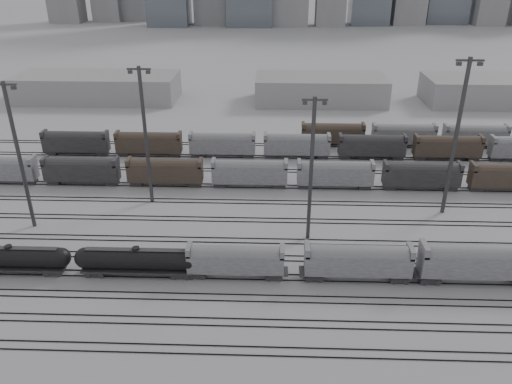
{
  "coord_description": "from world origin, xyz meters",
  "views": [
    {
      "loc": [
        -4.5,
        -59.03,
        43.09
      ],
      "look_at": [
        -7.35,
        21.22,
        4.0
      ],
      "focal_mm": 35.0,
      "sensor_mm": 36.0,
      "label": 1
    }
  ],
  "objects_px": {
    "tank_car_a": "(11,258)",
    "light_mast_a": "(19,154)",
    "hopper_car_b": "(358,260)",
    "light_mast_c": "(311,167)",
    "hopper_car_c": "(480,260)",
    "hopper_car_a": "(236,259)",
    "tank_car_b": "(137,260)"
  },
  "relations": [
    {
      "from": "hopper_car_b",
      "to": "hopper_car_c",
      "type": "height_order",
      "value": "hopper_car_c"
    },
    {
      "from": "tank_car_a",
      "to": "hopper_car_b",
      "type": "relative_size",
      "value": 1.17
    },
    {
      "from": "tank_car_b",
      "to": "light_mast_c",
      "type": "distance_m",
      "value": 29.65
    },
    {
      "from": "hopper_car_a",
      "to": "hopper_car_b",
      "type": "relative_size",
      "value": 0.92
    },
    {
      "from": "tank_car_a",
      "to": "tank_car_b",
      "type": "height_order",
      "value": "tank_car_b"
    },
    {
      "from": "tank_car_a",
      "to": "hopper_car_c",
      "type": "relative_size",
      "value": 1.07
    },
    {
      "from": "hopper_car_c",
      "to": "hopper_car_b",
      "type": "bearing_deg",
      "value": -180.0
    },
    {
      "from": "hopper_car_a",
      "to": "light_mast_a",
      "type": "xyz_separation_m",
      "value": [
        -35.96,
        13.67,
        10.29
      ]
    },
    {
      "from": "tank_car_a",
      "to": "hopper_car_b",
      "type": "height_order",
      "value": "hopper_car_b"
    },
    {
      "from": "hopper_car_b",
      "to": "hopper_car_c",
      "type": "bearing_deg",
      "value": 0.0
    },
    {
      "from": "tank_car_a",
      "to": "light_mast_c",
      "type": "relative_size",
      "value": 0.74
    },
    {
      "from": "hopper_car_a",
      "to": "hopper_car_b",
      "type": "height_order",
      "value": "hopper_car_b"
    },
    {
      "from": "light_mast_a",
      "to": "light_mast_c",
      "type": "relative_size",
      "value": 1.06
    },
    {
      "from": "hopper_car_a",
      "to": "tank_car_a",
      "type": "bearing_deg",
      "value": 180.0
    },
    {
      "from": "light_mast_c",
      "to": "tank_car_a",
      "type": "bearing_deg",
      "value": -165.5
    },
    {
      "from": "hopper_car_b",
      "to": "hopper_car_c",
      "type": "relative_size",
      "value": 0.91
    },
    {
      "from": "tank_car_b",
      "to": "hopper_car_c",
      "type": "height_order",
      "value": "hopper_car_c"
    },
    {
      "from": "light_mast_a",
      "to": "hopper_car_c",
      "type": "bearing_deg",
      "value": -10.98
    },
    {
      "from": "tank_car_a",
      "to": "light_mast_a",
      "type": "bearing_deg",
      "value": 102.34
    },
    {
      "from": "tank_car_a",
      "to": "light_mast_a",
      "type": "height_order",
      "value": "light_mast_a"
    },
    {
      "from": "hopper_car_b",
      "to": "light_mast_c",
      "type": "distance_m",
      "value": 16.03
    },
    {
      "from": "hopper_car_a",
      "to": "light_mast_c",
      "type": "bearing_deg",
      "value": 45.71
    },
    {
      "from": "tank_car_b",
      "to": "light_mast_a",
      "type": "distance_m",
      "value": 27.76
    },
    {
      "from": "hopper_car_c",
      "to": "light_mast_a",
      "type": "distance_m",
      "value": 72.44
    },
    {
      "from": "hopper_car_b",
      "to": "tank_car_b",
      "type": "bearing_deg",
      "value": 180.0
    },
    {
      "from": "tank_car_b",
      "to": "light_mast_a",
      "type": "height_order",
      "value": "light_mast_a"
    },
    {
      "from": "hopper_car_a",
      "to": "hopper_car_c",
      "type": "height_order",
      "value": "hopper_car_c"
    },
    {
      "from": "hopper_car_b",
      "to": "light_mast_c",
      "type": "bearing_deg",
      "value": 119.06
    },
    {
      "from": "light_mast_a",
      "to": "light_mast_c",
      "type": "height_order",
      "value": "light_mast_a"
    },
    {
      "from": "light_mast_a",
      "to": "light_mast_c",
      "type": "xyz_separation_m",
      "value": [
        47.09,
        -2.26,
        -0.7
      ]
    },
    {
      "from": "hopper_car_b",
      "to": "hopper_car_c",
      "type": "xyz_separation_m",
      "value": [
        17.04,
        0.0,
        0.32
      ]
    },
    {
      "from": "tank_car_b",
      "to": "light_mast_a",
      "type": "bearing_deg",
      "value": 147.72
    }
  ]
}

